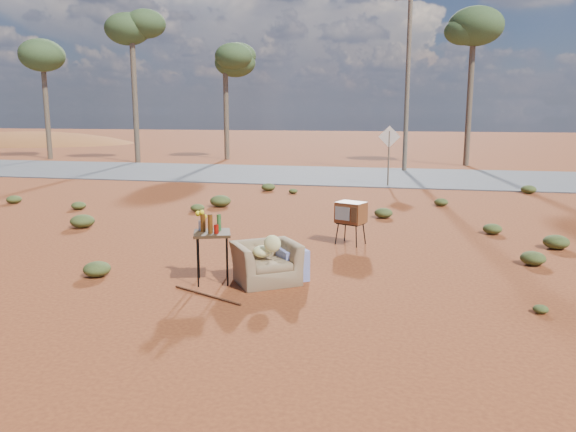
# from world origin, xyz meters

# --- Properties ---
(ground) EXTENTS (140.00, 140.00, 0.00)m
(ground) POSITION_xyz_m (0.00, 0.00, 0.00)
(ground) COLOR brown
(ground) RESTS_ON ground
(highway) EXTENTS (140.00, 7.00, 0.04)m
(highway) POSITION_xyz_m (0.00, 15.00, 0.02)
(highway) COLOR #565659
(highway) RESTS_ON ground
(dirt_mound) EXTENTS (26.00, 18.00, 2.00)m
(dirt_mound) POSITION_xyz_m (-30.00, 34.00, 0.00)
(dirt_mound) COLOR #9C5425
(dirt_mound) RESTS_ON ground
(armchair) EXTENTS (1.27, 1.26, 0.86)m
(armchair) POSITION_xyz_m (0.18, -0.17, 0.40)
(armchair) COLOR brown
(armchair) RESTS_ON ground
(tv_unit) EXTENTS (0.67, 0.61, 0.88)m
(tv_unit) POSITION_xyz_m (1.15, 2.66, 0.65)
(tv_unit) COLOR black
(tv_unit) RESTS_ON ground
(side_table) EXTENTS (0.73, 0.73, 1.14)m
(side_table) POSITION_xyz_m (-0.77, -0.38, 0.85)
(side_table) COLOR #352413
(side_table) RESTS_ON ground
(rusty_bar) EXTENTS (1.24, 0.62, 0.04)m
(rusty_bar) POSITION_xyz_m (-0.57, -1.10, 0.02)
(rusty_bar) COLOR #502915
(rusty_bar) RESTS_ON ground
(road_sign) EXTENTS (0.78, 0.06, 2.19)m
(road_sign) POSITION_xyz_m (1.50, 12.00, 1.50)
(road_sign) COLOR brown
(road_sign) RESTS_ON ground
(eucalyptus_far_left) EXTENTS (3.20, 3.20, 7.10)m
(eucalyptus_far_left) POSITION_xyz_m (-18.00, 20.00, 5.94)
(eucalyptus_far_left) COLOR brown
(eucalyptus_far_left) RESTS_ON ground
(eucalyptus_left) EXTENTS (3.20, 3.20, 8.10)m
(eucalyptus_left) POSITION_xyz_m (-12.00, 19.00, 6.92)
(eucalyptus_left) COLOR brown
(eucalyptus_left) RESTS_ON ground
(eucalyptus_near_left) EXTENTS (3.20, 3.20, 6.60)m
(eucalyptus_near_left) POSITION_xyz_m (-8.00, 22.00, 5.45)
(eucalyptus_near_left) COLOR brown
(eucalyptus_near_left) RESTS_ON ground
(eucalyptus_center) EXTENTS (3.20, 3.20, 7.60)m
(eucalyptus_center) POSITION_xyz_m (5.00, 21.00, 6.43)
(eucalyptus_center) COLOR brown
(eucalyptus_center) RESTS_ON ground
(utility_pole_center) EXTENTS (1.40, 0.20, 8.00)m
(utility_pole_center) POSITION_xyz_m (2.00, 17.50, 4.15)
(utility_pole_center) COLOR brown
(utility_pole_center) RESTS_ON ground
(scrub_patch) EXTENTS (17.49, 8.07, 0.33)m
(scrub_patch) POSITION_xyz_m (-0.82, 4.41, 0.14)
(scrub_patch) COLOR #455324
(scrub_patch) RESTS_ON ground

